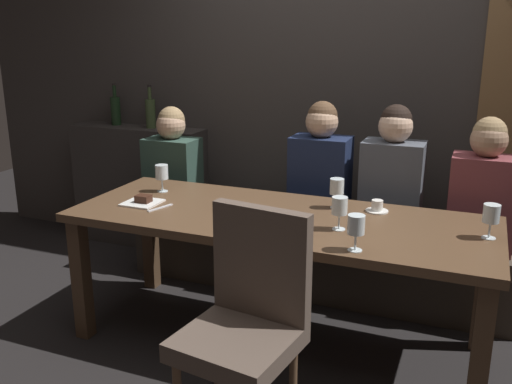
{
  "coord_description": "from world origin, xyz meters",
  "views": [
    {
      "loc": [
        0.94,
        -2.63,
        1.67
      ],
      "look_at": [
        -0.15,
        0.04,
        0.84
      ],
      "focal_mm": 39.47,
      "sensor_mm": 36.0,
      "label": 1
    }
  ],
  "objects_px": {
    "diner_bearded": "(320,169)",
    "banquette_bench": "(314,258)",
    "chair_near_side": "(248,312)",
    "diner_redhead": "(172,162)",
    "diner_near_end": "(483,188)",
    "dessert_plate": "(143,201)",
    "wine_bottle_pale_label": "(151,112)",
    "wine_glass_far_right": "(340,207)",
    "dining_table": "(279,231)",
    "diner_far_end": "(392,176)",
    "fork_on_table": "(160,208)",
    "wine_glass_end_right": "(162,173)",
    "wine_glass_near_right": "(491,215)",
    "wine_glass_center_back": "(337,188)",
    "wine_bottle_dark_red": "(116,110)",
    "espresso_cup": "(377,207)",
    "wine_glass_near_left": "(356,226)"
  },
  "relations": [
    {
      "from": "banquette_bench",
      "to": "diner_bearded",
      "type": "relative_size",
      "value": 3.09
    },
    {
      "from": "wine_glass_near_right",
      "to": "wine_glass_center_back",
      "type": "xyz_separation_m",
      "value": [
        -0.77,
        0.19,
        0.0
      ]
    },
    {
      "from": "diner_bearded",
      "to": "wine_glass_end_right",
      "type": "relative_size",
      "value": 4.93
    },
    {
      "from": "dessert_plate",
      "to": "wine_bottle_dark_red",
      "type": "bearing_deg",
      "value": 130.37
    },
    {
      "from": "diner_bearded",
      "to": "wine_bottle_dark_red",
      "type": "distance_m",
      "value": 1.84
    },
    {
      "from": "wine_glass_center_back",
      "to": "espresso_cup",
      "type": "relative_size",
      "value": 1.37
    },
    {
      "from": "banquette_bench",
      "to": "wine_glass_near_left",
      "type": "distance_m",
      "value": 1.3
    },
    {
      "from": "dining_table",
      "to": "banquette_bench",
      "type": "relative_size",
      "value": 0.88
    },
    {
      "from": "diner_far_end",
      "to": "wine_glass_end_right",
      "type": "relative_size",
      "value": 4.93
    },
    {
      "from": "banquette_bench",
      "to": "diner_bearded",
      "type": "height_order",
      "value": "diner_bearded"
    },
    {
      "from": "diner_bearded",
      "to": "wine_glass_center_back",
      "type": "height_order",
      "value": "diner_bearded"
    },
    {
      "from": "dessert_plate",
      "to": "diner_redhead",
      "type": "bearing_deg",
      "value": 108.62
    },
    {
      "from": "dining_table",
      "to": "dessert_plate",
      "type": "height_order",
      "value": "dessert_plate"
    },
    {
      "from": "wine_glass_far_right",
      "to": "wine_glass_near_right",
      "type": "bearing_deg",
      "value": 12.09
    },
    {
      "from": "diner_redhead",
      "to": "espresso_cup",
      "type": "height_order",
      "value": "diner_redhead"
    },
    {
      "from": "chair_near_side",
      "to": "wine_glass_near_left",
      "type": "xyz_separation_m",
      "value": [
        0.35,
        0.38,
        0.29
      ]
    },
    {
      "from": "chair_near_side",
      "to": "diner_redhead",
      "type": "relative_size",
      "value": 1.35
    },
    {
      "from": "diner_near_end",
      "to": "dessert_plate",
      "type": "distance_m",
      "value": 1.92
    },
    {
      "from": "banquette_bench",
      "to": "espresso_cup",
      "type": "height_order",
      "value": "espresso_cup"
    },
    {
      "from": "wine_bottle_dark_red",
      "to": "wine_glass_end_right",
      "type": "xyz_separation_m",
      "value": [
        0.96,
        -0.9,
        -0.21
      ]
    },
    {
      "from": "wine_glass_end_right",
      "to": "chair_near_side",
      "type": "bearing_deg",
      "value": -43.63
    },
    {
      "from": "wine_glass_near_left",
      "to": "wine_bottle_pale_label",
      "type": "bearing_deg",
      "value": 144.0
    },
    {
      "from": "chair_near_side",
      "to": "wine_glass_near_right",
      "type": "height_order",
      "value": "chair_near_side"
    },
    {
      "from": "diner_near_end",
      "to": "wine_bottle_dark_red",
      "type": "bearing_deg",
      "value": 172.09
    },
    {
      "from": "wine_bottle_dark_red",
      "to": "espresso_cup",
      "type": "bearing_deg",
      "value": -20.04
    },
    {
      "from": "banquette_bench",
      "to": "diner_redhead",
      "type": "xyz_separation_m",
      "value": [
        -1.04,
        -0.01,
        0.56
      ]
    },
    {
      "from": "diner_redhead",
      "to": "wine_glass_center_back",
      "type": "relative_size",
      "value": 4.42
    },
    {
      "from": "diner_far_end",
      "to": "wine_glass_far_right",
      "type": "relative_size",
      "value": 4.93
    },
    {
      "from": "wine_glass_near_right",
      "to": "wine_glass_center_back",
      "type": "height_order",
      "value": "same"
    },
    {
      "from": "wine_glass_end_right",
      "to": "dessert_plate",
      "type": "xyz_separation_m",
      "value": [
        0.03,
        -0.26,
        -0.1
      ]
    },
    {
      "from": "diner_far_end",
      "to": "wine_glass_near_left",
      "type": "height_order",
      "value": "diner_far_end"
    },
    {
      "from": "diner_near_end",
      "to": "wine_glass_far_right",
      "type": "height_order",
      "value": "diner_near_end"
    },
    {
      "from": "diner_near_end",
      "to": "wine_bottle_dark_red",
      "type": "xyz_separation_m",
      "value": [
        -2.74,
        0.38,
        0.26
      ]
    },
    {
      "from": "wine_glass_near_left",
      "to": "fork_on_table",
      "type": "relative_size",
      "value": 0.96
    },
    {
      "from": "wine_bottle_pale_label",
      "to": "wine_glass_far_right",
      "type": "height_order",
      "value": "wine_bottle_pale_label"
    },
    {
      "from": "fork_on_table",
      "to": "dining_table",
      "type": "bearing_deg",
      "value": 29.25
    },
    {
      "from": "wine_bottle_pale_label",
      "to": "wine_glass_near_left",
      "type": "distance_m",
      "value": 2.36
    },
    {
      "from": "chair_near_side",
      "to": "wine_bottle_pale_label",
      "type": "bearing_deg",
      "value": 131.3
    },
    {
      "from": "dining_table",
      "to": "diner_far_end",
      "type": "height_order",
      "value": "diner_far_end"
    },
    {
      "from": "wine_glass_far_right",
      "to": "wine_bottle_pale_label",
      "type": "bearing_deg",
      "value": 147.18
    },
    {
      "from": "wine_bottle_dark_red",
      "to": "wine_glass_far_right",
      "type": "distance_m",
      "value": 2.41
    },
    {
      "from": "wine_bottle_dark_red",
      "to": "wine_glass_end_right",
      "type": "height_order",
      "value": "wine_bottle_dark_red"
    },
    {
      "from": "wine_bottle_dark_red",
      "to": "espresso_cup",
      "type": "xyz_separation_m",
      "value": [
        2.22,
        -0.81,
        -0.3
      ]
    },
    {
      "from": "diner_redhead",
      "to": "wine_bottle_pale_label",
      "type": "xyz_separation_m",
      "value": [
        -0.39,
        0.36,
        0.28
      ]
    },
    {
      "from": "diner_bearded",
      "to": "fork_on_table",
      "type": "xyz_separation_m",
      "value": [
        -0.66,
        -0.82,
        -0.09
      ]
    },
    {
      "from": "wine_bottle_dark_red",
      "to": "fork_on_table",
      "type": "relative_size",
      "value": 1.92
    },
    {
      "from": "wine_bottle_pale_label",
      "to": "wine_glass_near_right",
      "type": "relative_size",
      "value": 1.99
    },
    {
      "from": "diner_bearded",
      "to": "banquette_bench",
      "type": "bearing_deg",
      "value": 163.52
    },
    {
      "from": "wine_glass_near_right",
      "to": "espresso_cup",
      "type": "xyz_separation_m",
      "value": [
        -0.55,
        0.21,
        -0.09
      ]
    },
    {
      "from": "wine_glass_far_right",
      "to": "espresso_cup",
      "type": "height_order",
      "value": "wine_glass_far_right"
    }
  ]
}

